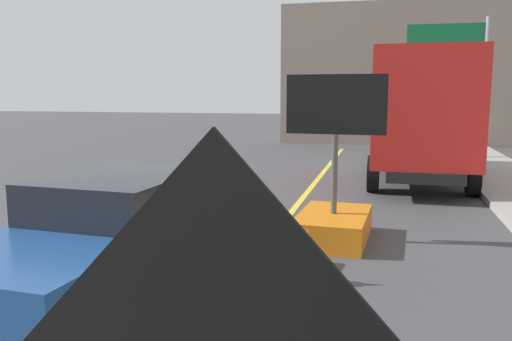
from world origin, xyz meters
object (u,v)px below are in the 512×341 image
(box_truck, at_px, (421,114))
(highway_guide_sign, at_px, (462,63))
(traffic_cone_mid_lane, at_px, (308,255))
(pickup_car, at_px, (116,230))
(arrow_board_trailer, at_px, (334,211))

(box_truck, distance_m, highway_guide_sign, 5.65)
(box_truck, relative_size, traffic_cone_mid_lane, 9.15)
(pickup_car, xyz_separation_m, traffic_cone_mid_lane, (2.36, 0.59, -0.33))
(box_truck, bearing_deg, highway_guide_sign, 72.53)
(arrow_board_trailer, relative_size, highway_guide_sign, 0.54)
(arrow_board_trailer, relative_size, traffic_cone_mid_lane, 3.65)
(pickup_car, distance_m, traffic_cone_mid_lane, 2.46)
(box_truck, relative_size, pickup_car, 1.38)
(box_truck, bearing_deg, traffic_cone_mid_lane, -102.19)
(traffic_cone_mid_lane, bearing_deg, pickup_car, -165.88)
(arrow_board_trailer, bearing_deg, traffic_cone_mid_lane, -93.47)
(traffic_cone_mid_lane, bearing_deg, arrow_board_trailer, 86.53)
(arrow_board_trailer, bearing_deg, pickup_car, -133.37)
(pickup_car, height_order, highway_guide_sign, highway_guide_sign)
(box_truck, relative_size, highway_guide_sign, 1.35)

